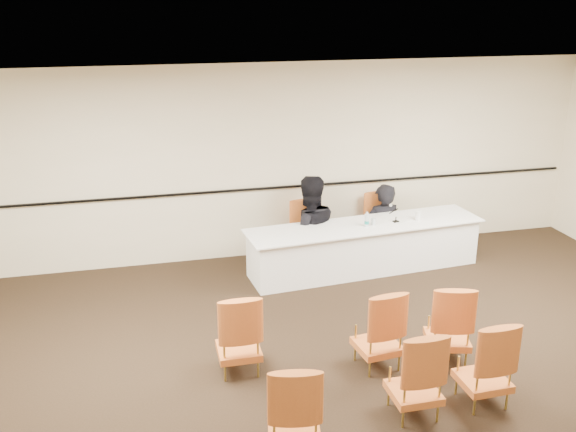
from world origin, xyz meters
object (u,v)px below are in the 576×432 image
at_px(drinking_glass, 373,222).
at_px(aud_chair_back_right, 485,361).
at_px(coffee_cup, 418,216).
at_px(microphone, 396,214).
at_px(panelist_main_chair, 382,224).
at_px(aud_chair_back_left, 294,407).
at_px(aud_chair_front_right, 449,321).
at_px(aud_chair_back_mid, 415,372).
at_px(aud_chair_front_left, 238,332).
at_px(panelist_second, 308,237).
at_px(aud_chair_front_mid, 378,328).
at_px(panelist_second_chair, 309,233).
at_px(water_bottle, 367,219).
at_px(panel_table, 364,247).
at_px(panelist_main, 382,236).

bearing_deg(drinking_glass, aud_chair_back_right, -91.93).
bearing_deg(coffee_cup, microphone, -179.80).
relative_size(panelist_main_chair, aud_chair_back_left, 1.00).
height_order(coffee_cup, aud_chair_back_left, aud_chair_back_left).
bearing_deg(aud_chair_front_right, aud_chair_back_left, -136.52).
bearing_deg(aud_chair_back_mid, aud_chair_front_right, 47.10).
height_order(microphone, aud_chair_front_left, microphone).
xyz_separation_m(panelist_second, aud_chair_front_mid, (-0.05, -3.02, 0.06)).
relative_size(aud_chair_back_left, aud_chair_back_mid, 1.00).
xyz_separation_m(panelist_second_chair, aud_chair_front_left, (-1.56, -2.75, 0.00)).
relative_size(panelist_second_chair, aud_chair_back_mid, 1.00).
relative_size(drinking_glass, aud_chair_back_left, 0.11).
xyz_separation_m(water_bottle, aud_chair_back_mid, (-0.75, -3.37, -0.35)).
xyz_separation_m(panel_table, panelist_second, (-0.74, 0.48, 0.05)).
bearing_deg(aud_chair_back_mid, coffee_cup, 65.27).
bearing_deg(aud_chair_front_mid, microphone, 57.05).
bearing_deg(aud_chair_back_right, aud_chair_front_mid, 130.16).
relative_size(drinking_glass, aud_chair_front_right, 0.11).
height_order(aud_chair_front_right, aud_chair_back_mid, same).
height_order(panelist_second, aud_chair_front_left, panelist_second).
distance_m(aud_chair_front_right, aud_chair_back_right, 0.83).
height_order(water_bottle, aud_chair_front_mid, aud_chair_front_mid).
bearing_deg(panelist_second_chair, panelist_second, 174.83).
xyz_separation_m(panelist_main_chair, panelist_second_chair, (-1.25, -0.11, 0.00)).
xyz_separation_m(panelist_main, aud_chair_front_left, (-2.80, -2.86, 0.20)).
bearing_deg(aud_chair_back_mid, aud_chair_front_mid, 91.66).
xyz_separation_m(panel_table, water_bottle, (-0.01, -0.08, 0.47)).
bearing_deg(water_bottle, aud_chair_back_mid, -102.57).
relative_size(microphone, aud_chair_back_left, 0.27).
distance_m(panelist_main, panelist_main_chair, 0.20).
relative_size(panelist_second_chair, aud_chair_front_mid, 1.00).
distance_m(panelist_second_chair, drinking_glass, 1.03).
distance_m(aud_chair_front_left, aud_chair_front_right, 2.35).
distance_m(drinking_glass, aud_chair_back_left, 4.26).
relative_size(microphone, aud_chair_front_mid, 0.27).
bearing_deg(water_bottle, coffee_cup, 5.07).
distance_m(panelist_second, aud_chair_front_left, 3.16).
height_order(panel_table, panelist_second, panelist_second).
distance_m(panelist_main_chair, water_bottle, 0.92).
relative_size(panelist_second, water_bottle, 8.76).
xyz_separation_m(aud_chair_front_left, aud_chair_back_mid, (1.53, -1.18, 0.00)).
distance_m(panelist_second_chair, aud_chair_back_right, 3.97).
distance_m(panelist_main_chair, microphone, 0.70).
height_order(drinking_glass, coffee_cup, coffee_cup).
relative_size(panelist_second_chair, aud_chair_front_right, 1.00).
relative_size(panel_table, water_bottle, 16.15).
bearing_deg(panelist_main, panelist_main_chair, 180.00).
xyz_separation_m(panel_table, aud_chair_back_left, (-2.04, -3.70, 0.12)).
bearing_deg(aud_chair_back_right, aud_chair_front_left, 151.93).
relative_size(panelist_second_chair, aud_chair_back_left, 1.00).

